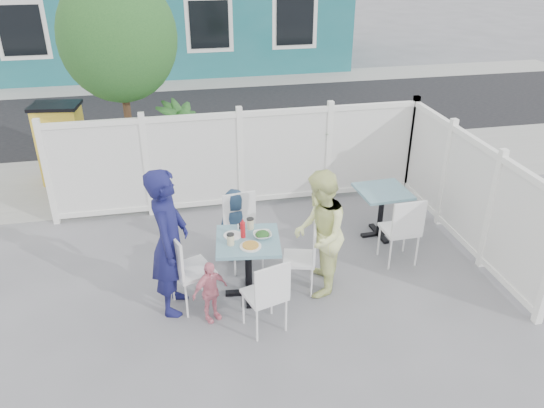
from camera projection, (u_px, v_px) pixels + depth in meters
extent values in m
plane|color=slate|center=(263.00, 292.00, 6.65)|extent=(80.00, 80.00, 0.00)
cube|color=gray|center=(225.00, 172.00, 9.96)|extent=(24.00, 2.60, 0.01)
cube|color=black|center=(207.00, 114.00, 13.18)|extent=(24.00, 5.00, 0.01)
cube|color=gray|center=(197.00, 83.00, 15.88)|extent=(24.00, 1.60, 0.01)
cube|color=black|center=(85.00, 28.00, 14.98)|extent=(1.20, 0.04, 1.40)
cube|color=black|center=(226.00, 24.00, 15.70)|extent=(1.20, 0.04, 1.40)
cube|color=white|center=(240.00, 160.00, 8.38)|extent=(5.80, 0.04, 1.40)
cube|color=white|center=(239.00, 114.00, 8.05)|extent=(5.86, 0.08, 0.08)
cube|color=white|center=(242.00, 202.00, 8.73)|extent=(5.86, 0.08, 0.12)
cube|color=white|center=(467.00, 192.00, 7.34)|extent=(0.04, 3.60, 1.40)
cube|color=white|center=(476.00, 142.00, 7.00)|extent=(0.08, 3.66, 0.08)
cube|color=white|center=(458.00, 239.00, 7.69)|extent=(0.08, 3.66, 0.12)
cylinder|color=#382316|center=(129.00, 126.00, 8.69)|extent=(0.12, 0.12, 2.40)
ellipsoid|color=#1E4B1E|center=(118.00, 37.00, 8.05)|extent=(1.80, 1.62, 1.98)
cube|color=gold|center=(62.00, 145.00, 9.31)|extent=(0.80, 0.62, 1.37)
imported|color=#1E4B1E|center=(181.00, 149.00, 8.84)|extent=(1.26, 1.26, 1.59)
imported|color=#1E4B1E|center=(319.00, 145.00, 9.22)|extent=(1.36, 1.49, 1.44)
cube|color=slate|center=(248.00, 241.00, 6.27)|extent=(0.84, 0.84, 0.04)
cylinder|color=black|center=(249.00, 268.00, 6.45)|extent=(0.09, 0.09, 0.73)
cube|color=black|center=(249.00, 292.00, 6.61)|extent=(0.59, 0.16, 0.04)
cube|color=black|center=(249.00, 292.00, 6.61)|extent=(0.16, 0.59, 0.04)
cube|color=slate|center=(383.00, 191.00, 7.59)|extent=(0.73, 0.73, 0.04)
cylinder|color=black|center=(381.00, 213.00, 7.75)|extent=(0.08, 0.08, 0.68)
cube|color=black|center=(379.00, 233.00, 7.91)|extent=(0.55, 0.11, 0.04)
cube|color=black|center=(379.00, 233.00, 7.91)|extent=(0.11, 0.55, 0.04)
cube|color=white|center=(192.00, 270.00, 6.23)|extent=(0.57, 0.58, 0.04)
cube|color=white|center=(174.00, 255.00, 6.01)|extent=(0.19, 0.44, 0.49)
cylinder|color=white|center=(201.00, 274.00, 6.58)|extent=(0.03, 0.03, 0.49)
cylinder|color=white|center=(215.00, 290.00, 6.29)|extent=(0.03, 0.03, 0.49)
cylinder|color=white|center=(173.00, 283.00, 6.40)|extent=(0.03, 0.03, 0.49)
cylinder|color=white|center=(187.00, 300.00, 6.11)|extent=(0.03, 0.03, 0.49)
cube|color=white|center=(299.00, 259.00, 6.54)|extent=(0.48, 0.49, 0.04)
cube|color=white|center=(315.00, 243.00, 6.42)|extent=(0.14, 0.40, 0.43)
cylinder|color=white|center=(285.00, 281.00, 6.49)|extent=(0.02, 0.02, 0.43)
cylinder|color=white|center=(286.00, 265.00, 6.80)|extent=(0.02, 0.02, 0.43)
cylinder|color=white|center=(312.00, 282.00, 6.47)|extent=(0.02, 0.02, 0.43)
cylinder|color=white|center=(312.00, 266.00, 6.78)|extent=(0.02, 0.02, 0.43)
cube|color=white|center=(244.00, 234.00, 6.98)|extent=(0.51, 0.49, 0.04)
cube|color=white|center=(239.00, 210.00, 7.02)|extent=(0.45, 0.10, 0.48)
cylinder|color=white|center=(263.00, 254.00, 6.99)|extent=(0.03, 0.03, 0.48)
cylinder|color=white|center=(235.00, 260.00, 6.87)|extent=(0.03, 0.03, 0.48)
cylinder|color=white|center=(254.00, 241.00, 7.30)|extent=(0.03, 0.03, 0.48)
cylinder|color=white|center=(227.00, 246.00, 7.18)|extent=(0.03, 0.03, 0.48)
cube|color=white|center=(264.00, 294.00, 5.86)|extent=(0.52, 0.51, 0.04)
cube|color=white|center=(273.00, 285.00, 5.60)|extent=(0.41, 0.15, 0.45)
cylinder|color=white|center=(243.00, 307.00, 6.02)|extent=(0.02, 0.02, 0.45)
cylinder|color=white|center=(271.00, 298.00, 6.18)|extent=(0.02, 0.02, 0.45)
cylinder|color=white|center=(257.00, 325.00, 5.76)|extent=(0.02, 0.02, 0.45)
cylinder|color=white|center=(286.00, 314.00, 5.91)|extent=(0.02, 0.02, 0.45)
cube|color=white|center=(400.00, 230.00, 7.08)|extent=(0.46, 0.44, 0.04)
cube|color=white|center=(409.00, 219.00, 6.79)|extent=(0.45, 0.05, 0.48)
cylinder|color=white|center=(379.00, 240.00, 7.31)|extent=(0.03, 0.03, 0.48)
cylinder|color=white|center=(405.00, 237.00, 7.39)|extent=(0.03, 0.03, 0.48)
cylinder|color=white|center=(390.00, 254.00, 7.00)|extent=(0.03, 0.03, 0.48)
cylinder|color=white|center=(417.00, 250.00, 7.08)|extent=(0.03, 0.03, 0.48)
imported|color=#15164A|center=(169.00, 242.00, 6.00)|extent=(0.56, 0.73, 1.80)
imported|color=#DFF050|center=(319.00, 234.00, 6.35)|extent=(0.81, 0.93, 1.61)
imported|color=navy|center=(235.00, 224.00, 7.18)|extent=(0.57, 0.46, 1.01)
imported|color=pink|center=(210.00, 292.00, 6.02)|extent=(0.49, 0.37, 0.77)
cylinder|color=white|center=(251.00, 246.00, 6.11)|extent=(0.25, 0.25, 0.02)
cylinder|color=white|center=(233.00, 235.00, 6.33)|extent=(0.22, 0.22, 0.02)
imported|color=white|center=(262.00, 235.00, 6.30)|extent=(0.22, 0.22, 0.05)
cylinder|color=beige|center=(231.00, 240.00, 6.13)|extent=(0.09, 0.09, 0.13)
cylinder|color=beige|center=(250.00, 224.00, 6.46)|extent=(0.09, 0.09, 0.13)
cylinder|color=red|center=(243.00, 230.00, 6.26)|extent=(0.06, 0.06, 0.20)
cylinder|color=white|center=(238.00, 227.00, 6.47)|extent=(0.03, 0.03, 0.07)
cylinder|color=black|center=(240.00, 226.00, 6.47)|extent=(0.03, 0.03, 0.08)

